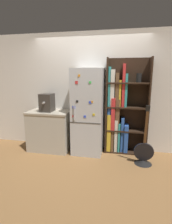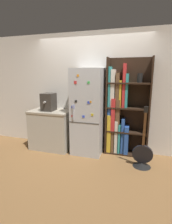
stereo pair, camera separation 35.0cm
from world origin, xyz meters
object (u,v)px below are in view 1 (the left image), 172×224
at_px(refrigerator, 88,112).
at_px(guitar, 143,156).
at_px(espresso_machine, 47,103).
at_px(bookshelf, 121,112).

xyz_separation_m(refrigerator, guitar, (1.15, -0.32, -0.74)).
bearing_deg(refrigerator, espresso_machine, -177.26).
distance_m(refrigerator, espresso_machine, 0.93).
relative_size(espresso_machine, guitar, 0.34).
distance_m(bookshelf, guitar, 0.99).
bearing_deg(refrigerator, bookshelf, 13.24).
bearing_deg(espresso_machine, bookshelf, 7.35).
height_order(refrigerator, guitar, refrigerator).
xyz_separation_m(bookshelf, espresso_machine, (-1.60, -0.21, 0.19)).
xyz_separation_m(refrigerator, bookshelf, (0.69, 0.16, -0.01)).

